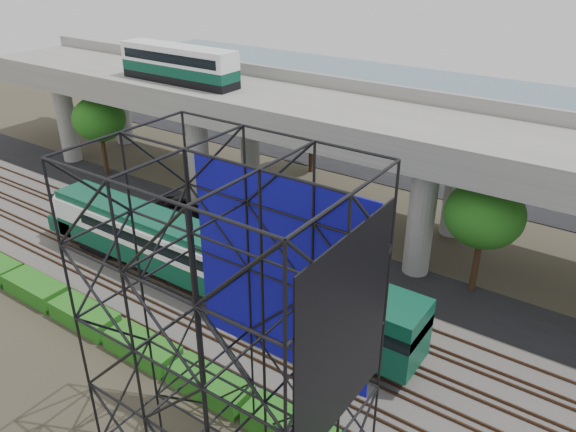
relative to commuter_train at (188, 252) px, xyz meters
The scene contains 13 objects.
ground 3.75m from the commuter_train, 56.18° to the right, with size 140.00×140.00×0.00m, color #474233.
ballast_bed 3.09m from the commuter_train, ahead, with size 90.00×12.00×0.20m, color slate.
service_road 9.06m from the commuter_train, 81.04° to the left, with size 90.00×5.00×0.08m, color black.
parking_lot 32.15m from the commuter_train, 87.60° to the left, with size 90.00×18.00×0.08m, color black.
harbor_water 54.09m from the commuter_train, 88.58° to the left, with size 140.00×40.00×0.03m, color slate.
rail_tracks 2.93m from the commuter_train, ahead, with size 90.00×9.52×0.16m.
commuter_train is the anchor object (origin of this frame).
overpass 14.98m from the commuter_train, 88.99° to the left, with size 80.00×12.00×12.40m.
scaffold_tower 16.47m from the commuter_train, 39.14° to the right, with size 9.36×6.36×15.00m.
hedge_strip 7.11m from the commuter_train, 69.57° to the right, with size 34.60×1.80×1.20m.
trees 14.80m from the commuter_train, 103.22° to the left, with size 40.94×16.94×7.69m.
suv 11.41m from the commuter_train, 137.57° to the left, with size 2.13×4.61×1.28m, color black.
parked_cars 31.82m from the commuter_train, 84.97° to the left, with size 36.55×9.43×1.25m.
Camera 1 is at (21.64, -19.88, 21.05)m, focal length 35.00 mm.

